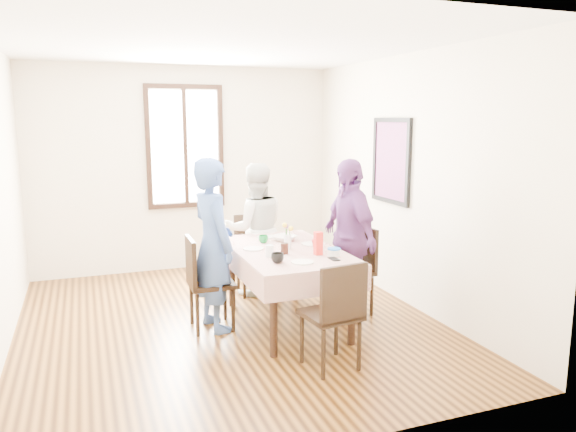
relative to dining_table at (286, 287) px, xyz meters
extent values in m
plane|color=black|center=(-0.53, 0.19, -0.38)|extent=(4.50, 4.50, 0.00)
plane|color=beige|center=(-0.53, 2.44, 0.98)|extent=(4.00, 0.00, 4.00)
plane|color=beige|center=(1.47, 0.19, 0.98)|extent=(0.00, 4.50, 4.50)
cube|color=black|center=(-0.53, 2.42, 1.27)|extent=(1.02, 0.06, 1.62)
cube|color=white|center=(-0.53, 2.43, 1.27)|extent=(0.90, 0.02, 1.50)
cube|color=red|center=(1.45, 0.49, 1.18)|extent=(0.04, 0.76, 0.96)
cube|color=black|center=(0.00, 0.00, 0.00)|extent=(0.87, 1.51, 0.75)
cube|color=#5B0C03|center=(0.00, 0.00, 0.38)|extent=(0.99, 1.63, 0.01)
cube|color=black|center=(-0.72, 0.14, 0.08)|extent=(0.43, 0.43, 0.91)
cube|color=black|center=(0.72, 0.05, 0.08)|extent=(0.45, 0.45, 0.91)
cube|color=black|center=(0.00, 1.04, 0.08)|extent=(0.45, 0.45, 0.91)
cube|color=black|center=(0.00, -1.04, 0.08)|extent=(0.47, 0.47, 0.91)
imported|color=#3C599B|center=(-0.70, 0.14, 0.46)|extent=(0.51, 0.67, 1.67)
imported|color=silver|center=(0.00, 1.02, 0.39)|extent=(0.79, 0.64, 1.53)
imported|color=#6A377B|center=(0.70, 0.05, 0.44)|extent=(0.43, 0.97, 1.63)
imported|color=black|center=(-0.25, -0.46, 0.43)|extent=(0.14, 0.14, 0.09)
imported|color=red|center=(0.29, -0.07, 0.43)|extent=(0.12, 0.12, 0.08)
imported|color=#0C7226|center=(-0.12, 0.34, 0.43)|extent=(0.14, 0.14, 0.08)
imported|color=white|center=(0.11, 0.35, 0.42)|extent=(0.31, 0.31, 0.06)
cube|color=red|center=(0.20, -0.31, 0.50)|extent=(0.07, 0.07, 0.22)
cylinder|color=white|center=(0.33, -0.40, 0.42)|extent=(0.12, 0.12, 0.06)
cylinder|color=black|center=(-0.08, -0.17, 0.44)|extent=(0.07, 0.07, 0.10)
cylinder|color=silver|center=(-0.24, -0.22, 0.44)|extent=(0.08, 0.08, 0.11)
cube|color=black|center=(0.27, -0.52, 0.39)|extent=(0.07, 0.14, 0.01)
cylinder|color=silver|center=(0.02, 0.01, 0.46)|extent=(0.07, 0.07, 0.14)
cylinder|color=white|center=(-0.30, 0.11, 0.39)|extent=(0.20, 0.20, 0.01)
cylinder|color=white|center=(0.31, 0.10, 0.39)|extent=(0.20, 0.20, 0.01)
cylinder|color=white|center=(-0.02, 0.57, 0.39)|extent=(0.20, 0.20, 0.01)
cylinder|color=white|center=(-0.04, -0.53, 0.39)|extent=(0.20, 0.20, 0.01)
cylinder|color=blue|center=(0.33, -0.40, 0.45)|extent=(0.12, 0.12, 0.01)
camera|label=1|loc=(-1.81, -4.89, 1.65)|focal=34.16mm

